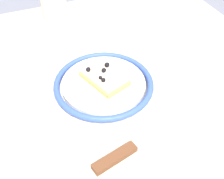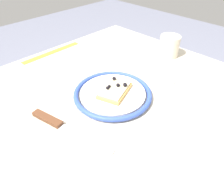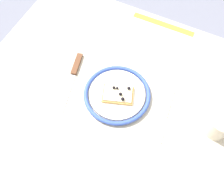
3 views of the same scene
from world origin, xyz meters
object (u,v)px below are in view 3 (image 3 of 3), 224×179
object	(u,v)px
dining_table	(105,111)
pizza_slice_near	(118,94)
knife	(74,72)
plate	(117,94)
fork	(166,115)
measuring_tape	(163,24)
cup	(219,125)

from	to	relation	value
dining_table	pizza_slice_near	world-z (taller)	pizza_slice_near
knife	plate	bearing A→B (deg)	174.13
plate	pizza_slice_near	size ratio (longest dim) A/B	1.89
fork	measuring_tape	size ratio (longest dim) A/B	0.80
dining_table	cup	xyz separation A→B (m)	(-0.37, -0.06, 0.14)
pizza_slice_near	cup	bearing A→B (deg)	-174.75
dining_table	pizza_slice_near	distance (m)	0.13
dining_table	measuring_tape	bearing A→B (deg)	-98.58
dining_table	knife	size ratio (longest dim) A/B	3.92
plate	cup	distance (m)	0.34
knife	cup	distance (m)	0.51
dining_table	pizza_slice_near	bearing A→B (deg)	-146.58
plate	knife	size ratio (longest dim) A/B	0.95
plate	measuring_tape	size ratio (longest dim) A/B	0.90
plate	fork	size ratio (longest dim) A/B	1.13
pizza_slice_near	fork	xyz separation A→B (m)	(-0.17, -0.01, -0.02)
cup	measuring_tape	world-z (taller)	cup
fork	plate	bearing A→B (deg)	1.06
pizza_slice_near	cup	size ratio (longest dim) A/B	1.50
dining_table	measuring_tape	distance (m)	0.42
pizza_slice_near	cup	xyz separation A→B (m)	(-0.33, -0.03, 0.02)
pizza_slice_near	fork	distance (m)	0.17
dining_table	plate	xyz separation A→B (m)	(-0.03, -0.03, 0.11)
plate	pizza_slice_near	world-z (taller)	pizza_slice_near
knife	pizza_slice_near	bearing A→B (deg)	173.03
dining_table	cup	bearing A→B (deg)	-171.41
pizza_slice_near	knife	world-z (taller)	pizza_slice_near
knife	fork	bearing A→B (deg)	177.55
fork	measuring_tape	world-z (taller)	fork
pizza_slice_near	cup	world-z (taller)	cup
knife	cup	size ratio (longest dim) A/B	2.96
plate	pizza_slice_near	xyz separation A→B (m)	(-0.01, 0.00, 0.01)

